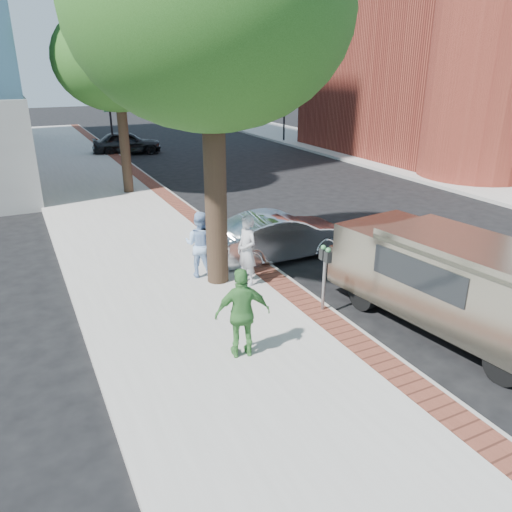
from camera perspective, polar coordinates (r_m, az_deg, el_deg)
ground at (r=11.15m, az=2.27°, el=-6.49°), size 120.00×120.00×0.00m
sidewalk at (r=17.72m, az=-14.56°, el=3.79°), size 5.00×60.00×0.15m
brick_strip at (r=18.23m, az=-7.82°, el=5.03°), size 0.60×60.00×0.01m
curb at (r=18.36m, az=-6.77°, el=4.94°), size 0.10×60.00×0.15m
sidewalk_far at (r=25.96m, az=22.68°, el=8.28°), size 5.00×60.00×0.15m
church at (r=33.78m, az=25.62°, el=22.90°), size 19.00×16.00×20.40m
signal_near at (r=31.31m, az=-16.30°, el=15.07°), size 0.70×0.15×3.80m
signal_far at (r=35.30m, az=3.25°, el=16.46°), size 0.70×0.15×3.80m
tree_near at (r=11.38m, az=-5.27°, el=26.14°), size 6.00×6.00×8.51m
tree_far at (r=21.08m, az=-15.65°, el=20.84°), size 4.80×4.80×7.14m
parking_meter at (r=10.61m, az=7.88°, el=-1.02°), size 0.12×0.32×1.47m
person_gray at (r=11.86m, az=-1.04°, el=0.63°), size 0.50×0.68×1.72m
person_officer at (r=12.40m, az=-6.35°, el=1.33°), size 1.04×1.02×1.68m
person_green at (r=8.97m, az=-1.54°, el=-6.57°), size 1.07×0.65×1.71m
sedan_silver at (r=13.97m, az=2.73°, el=2.30°), size 4.00×1.45×1.31m
bg_car at (r=31.71m, az=-14.55°, el=12.44°), size 4.19×2.09×1.37m
van at (r=10.92m, az=21.29°, el=-2.39°), size 2.72×5.56×1.97m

